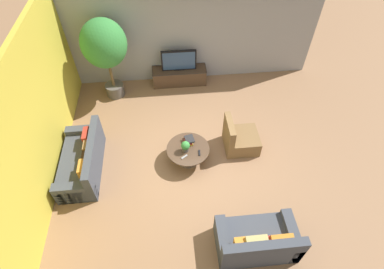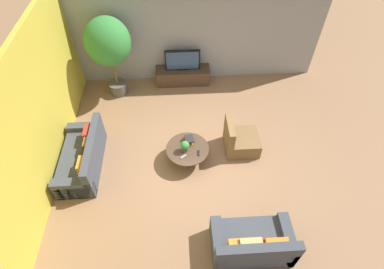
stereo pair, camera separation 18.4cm
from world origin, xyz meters
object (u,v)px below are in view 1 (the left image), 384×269
(potted_plant_tabletop, at_px, (185,146))
(armchair_wicker, at_px, (239,139))
(media_console, at_px, (179,76))
(couch_by_wall, at_px, (83,161))
(television, at_px, (179,60))
(couch_near_entry, at_px, (257,241))
(coffee_table, at_px, (188,152))
(potted_palm_tall, at_px, (104,46))

(potted_plant_tabletop, bearing_deg, armchair_wicker, 13.99)
(potted_plant_tabletop, bearing_deg, media_console, 88.69)
(media_console, height_order, couch_by_wall, couch_by_wall)
(television, height_order, couch_near_entry, television)
(armchair_wicker, xyz_separation_m, potted_plant_tabletop, (-1.33, -0.33, 0.29))
(coffee_table, bearing_deg, potted_palm_tall, 126.15)
(couch_by_wall, bearing_deg, television, 140.93)
(couch_near_entry, relative_size, potted_palm_tall, 0.65)
(armchair_wicker, relative_size, potted_palm_tall, 0.37)
(couch_by_wall, relative_size, potted_palm_tall, 0.78)
(armchair_wicker, height_order, potted_plant_tabletop, armchair_wicker)
(potted_palm_tall, bearing_deg, couch_near_entry, -58.33)
(media_console, xyz_separation_m, couch_by_wall, (-2.40, -2.96, 0.03))
(media_console, bearing_deg, potted_plant_tabletop, -91.31)
(coffee_table, bearing_deg, armchair_wicker, 12.40)
(media_console, bearing_deg, couch_by_wall, -129.06)
(coffee_table, xyz_separation_m, armchair_wicker, (1.27, 0.28, -0.01))
(coffee_table, xyz_separation_m, potted_palm_tall, (-1.88, 2.58, 1.30))
(potted_palm_tall, bearing_deg, media_console, 10.52)
(potted_palm_tall, bearing_deg, coffee_table, -53.85)
(couch_near_entry, distance_m, potted_plant_tabletop, 2.48)
(armchair_wicker, bearing_deg, potted_palm_tall, 53.94)
(media_console, relative_size, couch_near_entry, 1.07)
(armchair_wicker, relative_size, potted_plant_tabletop, 3.06)
(couch_by_wall, bearing_deg, couch_near_entry, 57.71)
(coffee_table, xyz_separation_m, couch_near_entry, (1.09, -2.24, 0.01))
(media_console, relative_size, couch_by_wall, 0.88)
(coffee_table, height_order, potted_palm_tall, potted_palm_tall)
(media_console, xyz_separation_m, coffee_table, (-0.01, -2.93, 0.03))
(television, bearing_deg, potted_palm_tall, -169.53)
(couch_by_wall, relative_size, potted_plant_tabletop, 6.42)
(media_console, xyz_separation_m, armchair_wicker, (1.26, -2.65, 0.02))
(media_console, distance_m, couch_near_entry, 5.27)
(media_console, distance_m, armchair_wicker, 2.93)
(couch_by_wall, height_order, armchair_wicker, armchair_wicker)
(coffee_table, bearing_deg, couch_by_wall, -179.16)
(armchair_wicker, bearing_deg, couch_near_entry, 175.78)
(media_console, xyz_separation_m, potted_palm_tall, (-1.89, -0.35, 1.33))
(couch_by_wall, relative_size, couch_near_entry, 1.22)
(media_console, height_order, couch_near_entry, couch_near_entry)
(armchair_wicker, height_order, potted_palm_tall, potted_palm_tall)
(couch_near_entry, height_order, potted_plant_tabletop, couch_near_entry)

